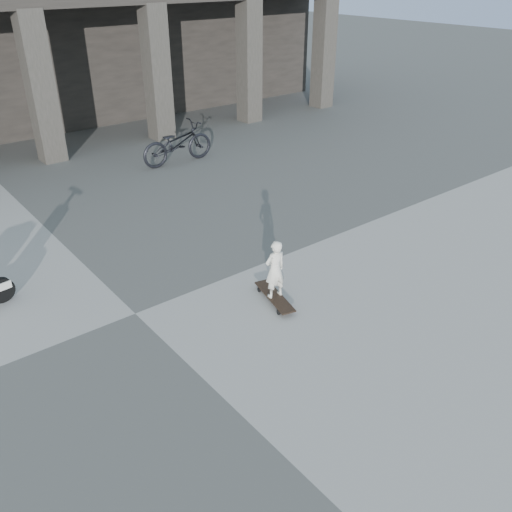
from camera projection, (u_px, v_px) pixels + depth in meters
ground at (135, 314)px, 8.75m from camera, size 90.00×90.00×0.00m
longboard at (275, 297)px, 9.04m from camera, size 0.50×1.11×0.11m
child at (275, 269)px, 8.78m from camera, size 0.39×0.28×1.02m
bicycle at (177, 143)px, 15.09m from camera, size 2.16×0.77×1.13m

